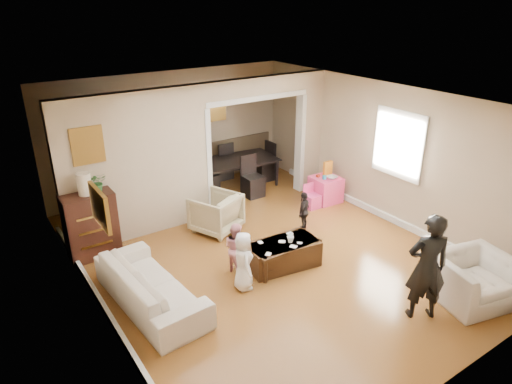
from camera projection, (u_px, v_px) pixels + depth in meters
floor at (263, 252)px, 7.79m from camera, size 7.00×7.00×0.00m
partition_left at (139, 166)px, 7.93m from camera, size 2.75×0.18×2.60m
partition_right at (309, 132)px, 9.92m from camera, size 0.55×0.18×2.60m
partition_header at (256, 86)px, 8.77m from camera, size 2.22×0.18×0.35m
window_pane at (399, 144)px, 8.29m from camera, size 0.03×0.95×1.10m
framed_art_partition at (88, 145)px, 7.21m from camera, size 0.45×0.03×0.55m
framed_art_sofa_wall at (100, 207)px, 5.22m from camera, size 0.03×0.55×0.40m
framed_art_alcove at (215, 108)px, 10.30m from camera, size 0.45×0.03×0.55m
sofa at (150, 285)px, 6.38m from camera, size 0.97×2.14×0.61m
armchair_back at (216, 213)px, 8.39m from camera, size 1.02×1.03×0.72m
armchair_front at (473, 279)px, 6.45m from camera, size 1.23×1.13×0.68m
dresser at (91, 225)px, 7.50m from camera, size 0.81×0.46×1.11m
table_lamp at (84, 184)px, 7.21m from camera, size 0.22×0.22×0.36m
potted_plant at (97, 182)px, 7.32m from camera, size 0.29×0.25×0.32m
coffee_table at (283, 254)px, 7.33m from camera, size 1.21×0.74×0.42m
coffee_cup at (290, 239)px, 7.24m from camera, size 0.13×0.13×0.10m
play_table at (326, 189)px, 9.64m from camera, size 0.58×0.58×0.53m
cereal_box at (328, 168)px, 9.62m from camera, size 0.20×0.08×0.30m
cyan_cup at (324, 177)px, 9.43m from camera, size 0.08×0.08×0.08m
toy_block at (318, 176)px, 9.56m from camera, size 0.09×0.08×0.05m
play_bowl at (332, 177)px, 9.46m from camera, size 0.23×0.23×0.05m
dining_table at (237, 173)px, 10.36m from camera, size 1.91×1.20×0.64m
adult_person at (427, 267)px, 5.97m from camera, size 0.67×0.59×1.53m
child_kneel_a at (243, 261)px, 6.68m from camera, size 0.42×0.52×0.91m
child_kneel_b at (236, 248)px, 7.11m from camera, size 0.39×0.46×0.84m
child_toddler at (304, 211)px, 8.37m from camera, size 0.49×0.40×0.77m
craft_papers at (283, 243)px, 7.24m from camera, size 0.79×0.52×0.00m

